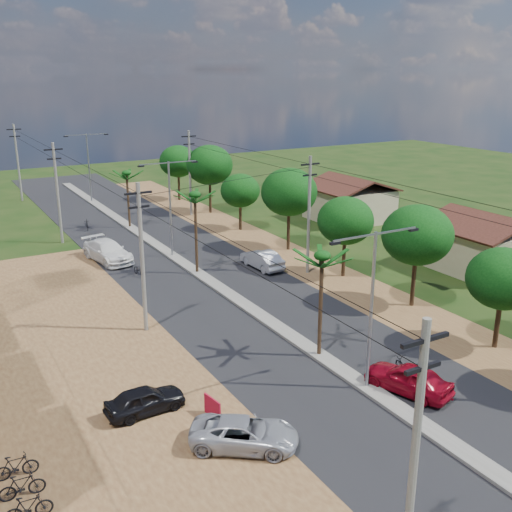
{
  "coord_description": "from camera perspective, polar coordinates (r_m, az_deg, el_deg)",
  "views": [
    {
      "loc": [
        -17.72,
        -19.96,
        15.02
      ],
      "look_at": [
        1.44,
        13.42,
        3.0
      ],
      "focal_mm": 42.0,
      "sensor_mm": 36.0,
      "label": 1
    }
  ],
  "objects": [
    {
      "name": "dirt_lot_west",
      "position": [
        31.85,
        -21.79,
        -12.12
      ],
      "size": [
        18.0,
        46.0,
        0.04
      ],
      "primitive_type": "cube",
      "color": "brown",
      "rests_on": "ground"
    },
    {
      "name": "palm_median_far",
      "position": [
        59.5,
        -12.22,
        7.52
      ],
      "size": [
        2.0,
        2.0,
        5.85
      ],
      "color": "black",
      "rests_on": "ground"
    },
    {
      "name": "median",
      "position": [
        44.47,
        -4.55,
        -2.33
      ],
      "size": [
        1.0,
        90.0,
        0.18
      ],
      "primitive_type": "cube",
      "color": "#605E56",
      "rests_on": "ground"
    },
    {
      "name": "streetlight_mid",
      "position": [
        49.4,
        -8.19,
        5.21
      ],
      "size": [
        5.1,
        0.18,
        8.0
      ],
      "color": "gray",
      "rests_on": "ground"
    },
    {
      "name": "utility_pole_e_c",
      "position": [
        64.04,
        -6.32,
        8.02
      ],
      "size": [
        1.6,
        0.24,
        9.0
      ],
      "color": "#605E56",
      "rests_on": "ground"
    },
    {
      "name": "house_east_near",
      "position": [
        49.8,
        20.95,
        1.49
      ],
      "size": [
        7.6,
        7.5,
        4.6
      ],
      "color": "tan",
      "rests_on": "ground"
    },
    {
      "name": "tree_east_b",
      "position": [
        35.32,
        22.48,
        -2.01
      ],
      "size": [
        4.0,
        4.0,
        5.83
      ],
      "color": "black",
      "rests_on": "ground"
    },
    {
      "name": "streetlight_near",
      "position": [
        28.59,
        10.98,
        -3.97
      ],
      "size": [
        5.1,
        0.18,
        8.0
      ],
      "color": "gray",
      "rests_on": "ground"
    },
    {
      "name": "moto_rider_west_a",
      "position": [
        46.25,
        -11.09,
        -1.36
      ],
      "size": [
        0.76,
        1.74,
        0.89
      ],
      "primitive_type": "imported",
      "rotation": [
        0.0,
        0.0,
        0.1
      ],
      "color": "black",
      "rests_on": "ground"
    },
    {
      "name": "house_east_far",
      "position": [
        62.92,
        8.92,
        5.56
      ],
      "size": [
        7.6,
        7.5,
        4.6
      ],
      "color": "tan",
      "rests_on": "ground"
    },
    {
      "name": "car_parked_silver",
      "position": [
        25.77,
        -1.12,
        -16.62
      ],
      "size": [
        4.87,
        4.31,
        1.25
      ],
      "primitive_type": "imported",
      "rotation": [
        0.0,
        0.0,
        0.95
      ],
      "color": "#A3A5AB",
      "rests_on": "ground"
    },
    {
      "name": "dirt_shoulder_east",
      "position": [
        46.2,
        6.64,
        -1.73
      ],
      "size": [
        5.0,
        90.0,
        0.03
      ],
      "primitive_type": "cube",
      "color": "brown",
      "rests_on": "ground"
    },
    {
      "name": "tree_east_e",
      "position": [
        51.04,
        3.17,
        6.1
      ],
      "size": [
        4.8,
        4.8,
        7.14
      ],
      "color": "black",
      "rests_on": "ground"
    },
    {
      "name": "utility_pole_e_b",
      "position": [
        45.1,
        5.07,
        4.12
      ],
      "size": [
        1.6,
        0.24,
        9.0
      ],
      "color": "#605E56",
      "rests_on": "ground"
    },
    {
      "name": "streetlight_far",
      "position": [
        72.89,
        -15.66,
        8.64
      ],
      "size": [
        5.1,
        0.18,
        8.0
      ],
      "color": "gray",
      "rests_on": "ground"
    },
    {
      "name": "car_white_far",
      "position": [
        50.24,
        -13.94,
        0.41
      ],
      "size": [
        3.26,
        6.0,
        1.65
      ],
      "primitive_type": "imported",
      "rotation": [
        0.0,
        0.0,
        0.17
      ],
      "color": "silver",
      "rests_on": "ground"
    },
    {
      "name": "ground",
      "position": [
        30.63,
        10.46,
        -12.34
      ],
      "size": [
        160.0,
        160.0,
        0.0
      ],
      "primitive_type": "plane",
      "color": "black",
      "rests_on": "ground"
    },
    {
      "name": "palm_median_mid",
      "position": [
        44.65,
        -5.84,
        5.47
      ],
      "size": [
        2.0,
        2.0,
        6.55
      ],
      "color": "black",
      "rests_on": "ground"
    },
    {
      "name": "tree_east_g",
      "position": [
        64.9,
        -4.45,
        8.63
      ],
      "size": [
        5.0,
        5.0,
        7.38
      ],
      "color": "black",
      "rests_on": "ground"
    },
    {
      "name": "utility_pole_w_a",
      "position": [
        17.87,
        14.82,
        -18.37
      ],
      "size": [
        1.6,
        0.24,
        9.0
      ],
      "color": "#605E56",
      "rests_on": "ground"
    },
    {
      "name": "car_parked_dark",
      "position": [
        28.44,
        -10.52,
        -13.39
      ],
      "size": [
        3.75,
        1.67,
        1.25
      ],
      "primitive_type": "imported",
      "rotation": [
        0.0,
        0.0,
        1.62
      ],
      "color": "black",
      "rests_on": "ground"
    },
    {
      "name": "utility_pole_w_d",
      "position": [
        76.42,
        -21.75,
        8.41
      ],
      "size": [
        1.6,
        0.24,
        9.0
      ],
      "color": "#605E56",
      "rests_on": "ground"
    },
    {
      "name": "moto_rider_east",
      "position": [
        31.8,
        13.84,
        -10.4
      ],
      "size": [
        1.21,
        1.97,
        0.98
      ],
      "primitive_type": "imported",
      "rotation": [
        0.0,
        0.0,
        2.82
      ],
      "color": "black",
      "rests_on": "ground"
    },
    {
      "name": "car_silver_mid",
      "position": [
        47.03,
        0.59,
        -0.35
      ],
      "size": [
        1.7,
        4.44,
        1.44
      ],
      "primitive_type": "imported",
      "rotation": [
        0.0,
        0.0,
        3.18
      ],
      "color": "#A3A5AB",
      "rests_on": "ground"
    },
    {
      "name": "tree_east_c",
      "position": [
        39.77,
        15.11,
        1.94
      ],
      "size": [
        4.6,
        4.6,
        6.83
      ],
      "color": "black",
      "rests_on": "ground"
    },
    {
      "name": "car_red_near",
      "position": [
        30.39,
        14.28,
        -11.29
      ],
      "size": [
        2.95,
        4.62,
        1.46
      ],
      "primitive_type": "imported",
      "rotation": [
        0.0,
        0.0,
        3.45
      ],
      "color": "maroon",
      "rests_on": "ground"
    },
    {
      "name": "tree_east_d",
      "position": [
        44.75,
        8.52,
        3.34
      ],
      "size": [
        4.2,
        4.2,
        6.13
      ],
      "color": "black",
      "rests_on": "ground"
    },
    {
      "name": "utility_pole_w_b",
      "position": [
        35.24,
        -10.82,
        0.09
      ],
      "size": [
        1.6,
        0.24,
        9.0
      ],
      "color": "#605E56",
      "rests_on": "ground"
    },
    {
      "name": "utility_pole_w_c",
      "position": [
        55.96,
        -18.39,
        5.89
      ],
      "size": [
        1.6,
        0.24,
        9.0
      ],
      "color": "#605E56",
      "rests_on": "ground"
    },
    {
      "name": "tree_east_h",
      "position": [
        72.11,
        -7.44,
        8.92
      ],
      "size": [
        4.4,
        4.4,
        6.52
      ],
      "color": "black",
      "rests_on": "ground"
    },
    {
      "name": "road",
      "position": [
        41.97,
        -2.78,
        -3.62
      ],
      "size": [
        12.0,
        110.0,
        0.04
      ],
      "primitive_type": "cube",
      "color": "black",
      "rests_on": "ground"
    },
    {
      "name": "moto_rider_west_b",
      "position": [
        60.7,
        -15.78,
        2.85
      ],
      "size": [
        0.82,
        1.75,
        1.01
      ],
      "primitive_type": "imported",
      "rotation": [
        0.0,
        0.0,
        -0.21
      ],
      "color": "black",
      "rests_on": "ground"
    },
    {
      "name": "roadside_sign",
      "position": [
        27.76,
        -4.17,
        -14.25
      ],
      "size": [
        0.26,
        1.2,
        1.0
      ],
      "rotation": [
        0.0,
        0.0,
        0.15
      ],
      "color": "maroon",
      "rests_on": "ground"
    },
    {
      "name": "palm_median_near",
      "position": [
        31.27,
        6.32,
        -0.42
      ],
      "size": [
        2.0,
        2.0,
        6.15
      ],
      "color": "black",
      "rests_on": "ground"
    },
    {
      "name": "tree_east_f",
      "position": [
        57.83,
        -1.52,
        6.24
      ],
      "size": [
        3.8,
        3.8,
        5.52
      ],
      "color": "black",
      "rests_on": "ground"
    }
  ]
}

